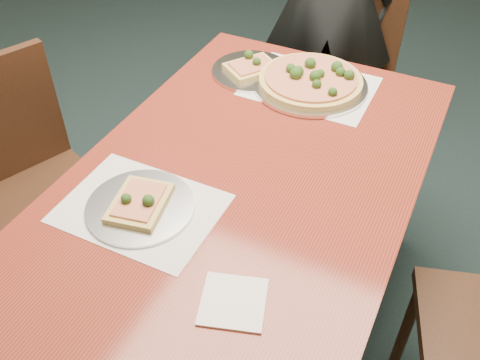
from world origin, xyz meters
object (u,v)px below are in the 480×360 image
at_px(chair_far, 346,64).
at_px(chair_left, 26,177).
at_px(slice_plate_far, 252,69).
at_px(dining_table, 240,204).
at_px(slice_plate_near, 140,205).
at_px(pizza_pan, 311,81).

bearing_deg(chair_far, chair_left, -126.44).
xyz_separation_m(chair_far, slice_plate_far, (-0.18, -0.61, 0.25)).
relative_size(dining_table, chair_far, 1.65).
xyz_separation_m(dining_table, slice_plate_far, (-0.21, 0.53, 0.10)).
bearing_deg(dining_table, chair_far, 91.47).
xyz_separation_m(chair_far, chair_left, (-0.75, -1.21, 0.00)).
relative_size(dining_table, slice_plate_near, 5.36).
bearing_deg(chair_left, slice_plate_near, -81.16).
distance_m(dining_table, slice_plate_far, 0.58).
relative_size(chair_far, chair_left, 1.00).
bearing_deg(slice_plate_far, chair_far, 73.19).
bearing_deg(chair_left, slice_plate_far, -20.99).
xyz_separation_m(chair_left, pizza_pan, (0.78, 0.60, 0.26)).
distance_m(chair_left, pizza_pan, 1.02).
relative_size(chair_left, pizza_pan, 2.36).
distance_m(chair_far, chair_left, 1.42).
bearing_deg(slice_plate_near, chair_far, 83.53).
height_order(chair_far, slice_plate_far, chair_far).
bearing_deg(slice_plate_far, dining_table, -68.19).
height_order(chair_left, slice_plate_far, chair_left).
bearing_deg(slice_plate_near, dining_table, 49.22).
relative_size(chair_left, slice_plate_near, 3.25).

